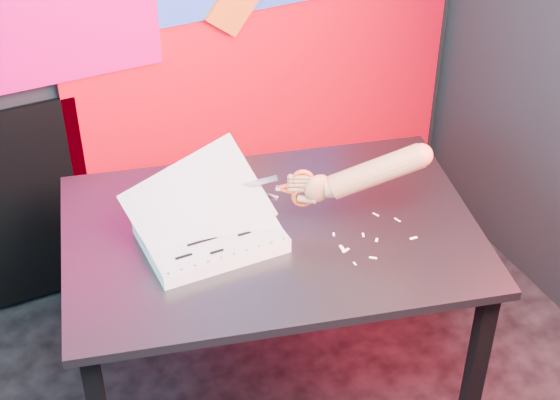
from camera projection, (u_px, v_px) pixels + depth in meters
room at (275, 205)px, 1.71m from camera, size 3.01×3.01×2.71m
backdrop at (116, 67)px, 3.03m from camera, size 2.88×0.05×2.08m
work_table at (271, 251)px, 2.66m from camera, size 1.42×1.11×0.75m
printout_stack at (210, 234)px, 2.55m from camera, size 0.44×0.29×0.30m
scissors at (297, 188)px, 2.55m from camera, size 0.21×0.11×0.13m
hand_forearm at (366, 174)px, 2.51m from camera, size 0.37×0.22×0.20m
paper_clippings at (368, 241)px, 2.57m from camera, size 0.24×0.20×0.00m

